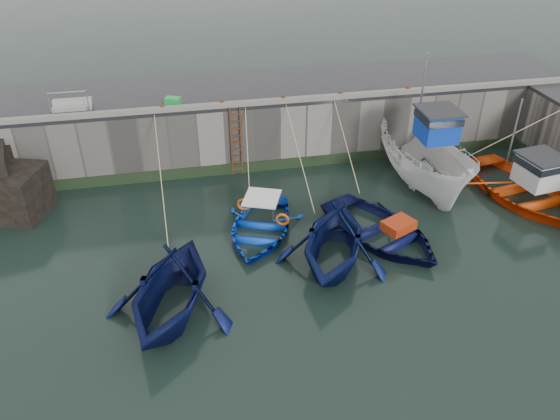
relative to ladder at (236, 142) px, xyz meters
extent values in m
plane|color=black|center=(2.00, -9.91, -1.59)|extent=(120.00, 120.00, 0.00)
cube|color=slate|center=(2.00, 2.59, -0.09)|extent=(30.00, 5.00, 3.00)
cube|color=black|center=(2.00, 2.59, 1.49)|extent=(30.00, 5.00, 0.16)
cube|color=slate|center=(2.00, 0.24, 1.67)|extent=(30.00, 0.30, 0.20)
cube|color=black|center=(2.00, 0.05, -1.34)|extent=(30.00, 0.08, 0.50)
cube|color=black|center=(-9.20, -1.51, -0.64)|extent=(2.96, 2.83, 1.90)
cylinder|color=#3F1E0F|center=(-0.22, 0.01, 0.01)|extent=(0.07, 0.07, 3.20)
cylinder|color=#3F1E0F|center=(0.22, 0.01, 0.01)|extent=(0.07, 0.07, 3.20)
cube|color=#3F1E0F|center=(0.00, -0.01, -1.34)|extent=(0.44, 0.06, 0.05)
cube|color=#3F1E0F|center=(0.00, -0.01, -1.01)|extent=(0.44, 0.06, 0.05)
cube|color=#3F1E0F|center=(0.00, -0.01, -0.68)|extent=(0.44, 0.06, 0.05)
cube|color=#3F1E0F|center=(0.00, -0.01, -0.35)|extent=(0.44, 0.06, 0.05)
cube|color=#3F1E0F|center=(0.00, -0.01, -0.02)|extent=(0.44, 0.06, 0.05)
cube|color=#3F1E0F|center=(0.00, -0.01, 0.31)|extent=(0.44, 0.06, 0.05)
cube|color=#3F1E0F|center=(0.00, -0.01, 0.64)|extent=(0.44, 0.06, 0.05)
cube|color=#3F1E0F|center=(0.00, -0.01, 0.97)|extent=(0.44, 0.06, 0.05)
cube|color=#3F1E0F|center=(0.00, -0.01, 1.30)|extent=(0.44, 0.06, 0.05)
imported|color=#09103D|center=(-3.25, -8.72, -1.59)|extent=(5.74, 6.16, 2.64)
imported|color=blue|center=(0.19, -4.87, -1.59)|extent=(4.79, 5.53, 0.96)
imported|color=#0B1545|center=(2.39, -7.24, -1.59)|extent=(5.88, 6.21, 2.58)
imported|color=#090E39|center=(4.59, -6.14, -1.59)|extent=(5.73, 6.48, 1.11)
imported|color=silver|center=(7.84, -2.58, -0.55)|extent=(2.86, 7.28, 2.79)
cube|color=#0B30AC|center=(7.83, -3.18, 1.45)|extent=(1.43, 1.53, 1.20)
cube|color=black|center=(7.83, -3.18, 1.80)|extent=(1.49, 1.59, 0.28)
cube|color=#262628|center=(7.83, -3.18, 2.09)|extent=(1.63, 1.73, 0.08)
cylinder|color=#A5A8AD|center=(7.86, -1.38, 2.35)|extent=(0.08, 0.08, 3.00)
imported|color=#FA4C0D|center=(11.50, -4.50, -1.29)|extent=(5.31, 6.83, 1.30)
cube|color=silver|center=(11.59, -5.09, -0.05)|extent=(1.60, 1.68, 1.20)
cube|color=black|center=(11.59, -5.09, 0.30)|extent=(1.67, 1.75, 0.28)
cube|color=#262628|center=(11.59, -5.09, 0.59)|extent=(1.83, 1.91, 0.08)
cylinder|color=#A5A8AD|center=(11.33, -3.31, 0.85)|extent=(0.08, 0.08, 3.00)
cube|color=green|center=(-2.54, 1.01, 1.72)|extent=(0.74, 0.61, 0.31)
cylinder|color=#A5A8AD|center=(-7.50, 0.69, 2.07)|extent=(0.05, 0.05, 1.00)
cylinder|color=#A5A8AD|center=(-6.00, 0.69, 2.07)|extent=(0.05, 0.05, 1.00)
cylinder|color=#A5A8AD|center=(-6.75, 0.69, 2.53)|extent=(1.50, 0.05, 0.05)
cube|color=gray|center=(-6.75, 1.19, 1.66)|extent=(1.60, 0.35, 0.18)
cube|color=gray|center=(-6.75, 1.54, 1.84)|extent=(1.60, 0.35, 0.18)
cylinder|color=#3F1E0F|center=(-3.00, 0.34, 1.71)|extent=(0.18, 0.18, 0.28)
cylinder|color=#3F1E0F|center=(-0.50, 0.34, 1.71)|extent=(0.18, 0.18, 0.28)
cylinder|color=#3F1E0F|center=(2.20, 0.34, 1.71)|extent=(0.18, 0.18, 0.28)
cylinder|color=#3F1E0F|center=(4.80, 0.34, 1.71)|extent=(0.18, 0.18, 0.28)
cylinder|color=#3F1E0F|center=(8.00, 0.34, 1.71)|extent=(0.18, 0.18, 0.28)
camera|label=1|loc=(-2.53, -21.94, 10.29)|focal=35.00mm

